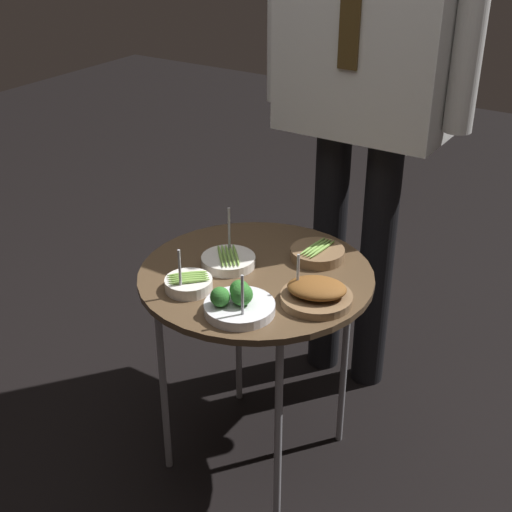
{
  "coord_description": "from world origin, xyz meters",
  "views": [
    {
      "loc": [
        0.89,
        -1.38,
        1.56
      ],
      "look_at": [
        0.0,
        0.0,
        0.68
      ],
      "focal_mm": 50.0,
      "sensor_mm": 36.0,
      "label": 1
    }
  ],
  "objects_px": {
    "bowl_asparagus_near_rim": "(317,253)",
    "bowl_asparagus_front_center": "(189,283)",
    "serving_cart": "(256,288)",
    "bowl_broccoli_back_left": "(238,303)",
    "bowl_asparagus_front_left": "(228,260)",
    "waiter_figure": "(367,48)",
    "bowl_roast_center": "(317,293)"
  },
  "relations": [
    {
      "from": "bowl_asparagus_near_rim",
      "to": "bowl_asparagus_front_center",
      "type": "distance_m",
      "value": 0.38
    },
    {
      "from": "serving_cart",
      "to": "bowl_broccoli_back_left",
      "type": "distance_m",
      "value": 0.21
    },
    {
      "from": "serving_cart",
      "to": "bowl_asparagus_near_rim",
      "type": "xyz_separation_m",
      "value": [
        0.1,
        0.16,
        0.06
      ]
    },
    {
      "from": "bowl_asparagus_front_left",
      "to": "bowl_broccoli_back_left",
      "type": "height_order",
      "value": "bowl_asparagus_front_left"
    },
    {
      "from": "bowl_asparagus_front_center",
      "to": "waiter_figure",
      "type": "xyz_separation_m",
      "value": [
        0.14,
        0.69,
        0.48
      ]
    },
    {
      "from": "serving_cart",
      "to": "bowl_roast_center",
      "type": "height_order",
      "value": "bowl_roast_center"
    },
    {
      "from": "bowl_asparagus_front_left",
      "to": "bowl_asparagus_near_rim",
      "type": "height_order",
      "value": "bowl_asparagus_front_left"
    },
    {
      "from": "bowl_asparagus_front_left",
      "to": "waiter_figure",
      "type": "bearing_deg",
      "value": 76.96
    },
    {
      "from": "bowl_asparagus_front_left",
      "to": "waiter_figure",
      "type": "height_order",
      "value": "waiter_figure"
    },
    {
      "from": "bowl_roast_center",
      "to": "waiter_figure",
      "type": "height_order",
      "value": "waiter_figure"
    },
    {
      "from": "serving_cart",
      "to": "bowl_broccoli_back_left",
      "type": "height_order",
      "value": "bowl_broccoli_back_left"
    },
    {
      "from": "serving_cart",
      "to": "waiter_figure",
      "type": "bearing_deg",
      "value": 85.8
    },
    {
      "from": "bowl_roast_center",
      "to": "bowl_asparagus_near_rim",
      "type": "distance_m",
      "value": 0.23
    },
    {
      "from": "bowl_asparagus_near_rim",
      "to": "bowl_asparagus_front_center",
      "type": "bearing_deg",
      "value": -121.21
    },
    {
      "from": "bowl_asparagus_front_center",
      "to": "bowl_broccoli_back_left",
      "type": "relative_size",
      "value": 0.74
    },
    {
      "from": "serving_cart",
      "to": "bowl_asparagus_front_center",
      "type": "bearing_deg",
      "value": -120.45
    },
    {
      "from": "serving_cart",
      "to": "bowl_broccoli_back_left",
      "type": "bearing_deg",
      "value": -69.89
    },
    {
      "from": "bowl_roast_center",
      "to": "bowl_asparagus_near_rim",
      "type": "height_order",
      "value": "bowl_roast_center"
    },
    {
      "from": "bowl_asparagus_front_center",
      "to": "bowl_asparagus_front_left",
      "type": "bearing_deg",
      "value": 85.45
    },
    {
      "from": "serving_cart",
      "to": "bowl_asparagus_front_left",
      "type": "distance_m",
      "value": 0.11
    },
    {
      "from": "bowl_broccoli_back_left",
      "to": "waiter_figure",
      "type": "height_order",
      "value": "waiter_figure"
    },
    {
      "from": "bowl_asparagus_front_left",
      "to": "bowl_asparagus_near_rim",
      "type": "xyz_separation_m",
      "value": [
        0.18,
        0.16,
        0.0
      ]
    },
    {
      "from": "serving_cart",
      "to": "bowl_asparagus_front_center",
      "type": "xyz_separation_m",
      "value": [
        -0.1,
        -0.17,
        0.06
      ]
    },
    {
      "from": "bowl_broccoli_back_left",
      "to": "bowl_asparagus_front_left",
      "type": "bearing_deg",
      "value": 130.29
    },
    {
      "from": "bowl_roast_center",
      "to": "bowl_broccoli_back_left",
      "type": "height_order",
      "value": "bowl_broccoli_back_left"
    },
    {
      "from": "bowl_roast_center",
      "to": "bowl_asparagus_front_left",
      "type": "bearing_deg",
      "value": 172.51
    },
    {
      "from": "bowl_asparagus_front_center",
      "to": "waiter_figure",
      "type": "bearing_deg",
      "value": 78.88
    },
    {
      "from": "bowl_asparagus_front_left",
      "to": "waiter_figure",
      "type": "relative_size",
      "value": 0.09
    },
    {
      "from": "bowl_asparagus_near_rim",
      "to": "bowl_broccoli_back_left",
      "type": "height_order",
      "value": "bowl_broccoli_back_left"
    },
    {
      "from": "bowl_asparagus_near_rim",
      "to": "bowl_broccoli_back_left",
      "type": "bearing_deg",
      "value": -95.05
    },
    {
      "from": "bowl_asparagus_front_left",
      "to": "bowl_asparagus_near_rim",
      "type": "relative_size",
      "value": 1.02
    },
    {
      "from": "bowl_roast_center",
      "to": "bowl_asparagus_front_center",
      "type": "relative_size",
      "value": 1.4
    }
  ]
}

